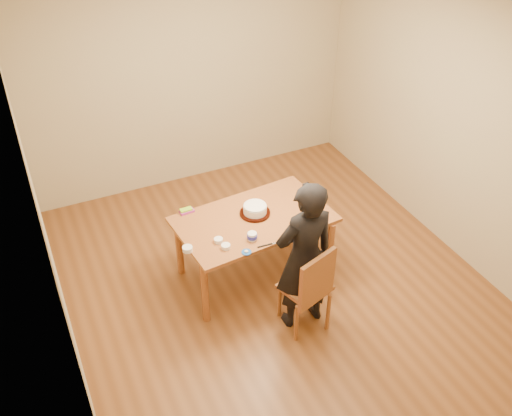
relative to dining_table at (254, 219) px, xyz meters
name	(u,v)px	position (x,y,z in m)	size (l,w,h in m)	color
room_shell	(261,152)	(0.15, 0.17, 0.62)	(4.00, 4.50, 2.70)	brown
dining_table	(254,219)	(0.00, 0.00, 0.00)	(1.48, 0.88, 0.04)	brown
dining_chair	(305,287)	(0.15, -0.78, -0.28)	(0.39, 0.39, 0.04)	brown
cake_plate	(255,213)	(0.04, 0.05, 0.03)	(0.30, 0.30, 0.02)	#B7260C
cake	(255,209)	(0.04, 0.05, 0.08)	(0.23, 0.23, 0.07)	white
frosting_dome	(255,205)	(0.04, 0.05, 0.13)	(0.22, 0.22, 0.03)	white
frosting_tub	(252,236)	(-0.15, -0.29, 0.06)	(0.08, 0.08, 0.08)	white
frosting_lid	(246,252)	(-0.27, -0.43, 0.02)	(0.09, 0.09, 0.01)	#194DA7
frosting_dollop	(246,251)	(-0.27, -0.43, 0.03)	(0.04, 0.04, 0.02)	white
ramekin_green	(226,246)	(-0.42, -0.30, 0.04)	(0.08, 0.08, 0.04)	white
ramekin_yellow	(218,240)	(-0.44, -0.19, 0.04)	(0.08, 0.08, 0.04)	white
ramekin_multi	(188,249)	(-0.74, -0.19, 0.04)	(0.09, 0.09, 0.04)	white
candy_box_pink	(187,211)	(-0.55, 0.36, 0.03)	(0.14, 0.07, 0.02)	#CA2F98
candy_box_green	(186,210)	(-0.56, 0.36, 0.05)	(0.12, 0.06, 0.02)	green
spatula	(265,245)	(-0.08, -0.42, 0.02)	(0.15, 0.01, 0.01)	black
person	(304,257)	(0.15, -0.73, 0.04)	(0.56, 0.37, 1.54)	black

